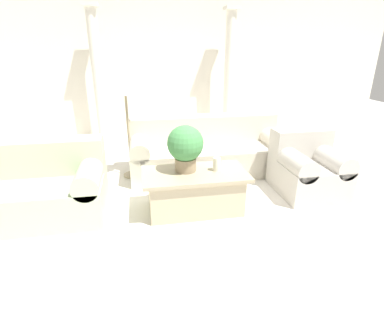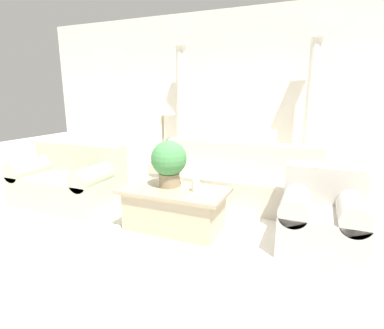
{
  "view_description": "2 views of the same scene",
  "coord_description": "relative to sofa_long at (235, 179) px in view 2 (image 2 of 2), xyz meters",
  "views": [
    {
      "loc": [
        -0.62,
        -3.65,
        1.81
      ],
      "look_at": [
        -0.0,
        -0.27,
        0.47
      ],
      "focal_mm": 28.0,
      "sensor_mm": 36.0,
      "label": 1
    },
    {
      "loc": [
        1.42,
        -3.45,
        1.54
      ],
      "look_at": [
        -0.0,
        -0.06,
        0.66
      ],
      "focal_mm": 28.0,
      "sensor_mm": 36.0,
      "label": 2
    }
  ],
  "objects": [
    {
      "name": "ground_plane",
      "position": [
        -0.39,
        -0.63,
        -0.33
      ],
      "size": [
        16.0,
        16.0,
        0.0
      ],
      "primitive_type": "plane",
      "color": "silver"
    },
    {
      "name": "wall_back",
      "position": [
        -0.39,
        2.28,
        1.27
      ],
      "size": [
        10.0,
        0.06,
        3.2
      ],
      "color": "silver",
      "rests_on": "ground_plane"
    },
    {
      "name": "sofa_long",
      "position": [
        0.0,
        0.0,
        0.0
      ],
      "size": [
        2.32,
        0.88,
        0.83
      ],
      "color": "beige",
      "rests_on": "ground_plane"
    },
    {
      "name": "loveseat",
      "position": [
        -2.16,
        -0.95,
        0.01
      ],
      "size": [
        1.43,
        0.88,
        0.83
      ],
      "color": "#B7C8A0",
      "rests_on": "ground_plane"
    },
    {
      "name": "coffee_table",
      "position": [
        -0.41,
        -1.17,
        -0.09
      ],
      "size": [
        1.21,
        0.64,
        0.48
      ],
      "color": "tan",
      "rests_on": "ground_plane"
    },
    {
      "name": "potted_plant",
      "position": [
        -0.51,
        -1.1,
        0.45
      ],
      "size": [
        0.41,
        0.41,
        0.54
      ],
      "color": "#937F60",
      "rests_on": "coffee_table"
    },
    {
      "name": "pillar_candle",
      "position": [
        -0.15,
        -1.17,
        0.23
      ],
      "size": [
        0.08,
        0.08,
        0.16
      ],
      "color": "silver",
      "rests_on": "coffee_table"
    },
    {
      "name": "floor_lamp",
      "position": [
        -1.16,
        -0.01,
        0.93
      ],
      "size": [
        0.38,
        0.38,
        1.48
      ],
      "color": "gray",
      "rests_on": "ground_plane"
    },
    {
      "name": "column_left",
      "position": [
        -1.71,
        1.87,
        0.97
      ],
      "size": [
        0.28,
        0.28,
        2.55
      ],
      "color": "silver",
      "rests_on": "ground_plane"
    },
    {
      "name": "column_right",
      "position": [
        0.89,
        1.87,
        0.97
      ],
      "size": [
        0.28,
        0.28,
        2.55
      ],
      "color": "silver",
      "rests_on": "ground_plane"
    },
    {
      "name": "armchair",
      "position": [
        1.15,
        -0.93,
        0.01
      ],
      "size": [
        0.79,
        0.85,
        0.8
      ],
      "color": "#B7B2A8",
      "rests_on": "ground_plane"
    }
  ]
}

